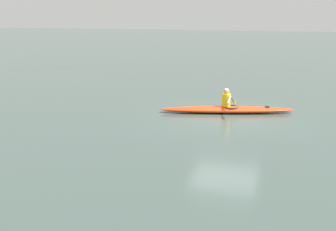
# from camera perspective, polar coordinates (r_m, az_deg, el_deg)

# --- Properties ---
(ground_plane) EXTENTS (160.00, 160.00, 0.00)m
(ground_plane) POSITION_cam_1_polar(r_m,az_deg,el_deg) (15.87, 7.89, -0.09)
(ground_plane) COLOR #384742
(kayak) EXTENTS (5.10, 2.21, 0.25)m
(kayak) POSITION_cam_1_polar(r_m,az_deg,el_deg) (16.39, 7.98, 0.80)
(kayak) COLOR red
(kayak) RESTS_ON ground
(kayaker) EXTENTS (0.74, 2.23, 0.71)m
(kayaker) POSITION_cam_1_polar(r_m,az_deg,el_deg) (16.30, 7.95, 2.27)
(kayaker) COLOR yellow
(kayaker) RESTS_ON kayak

